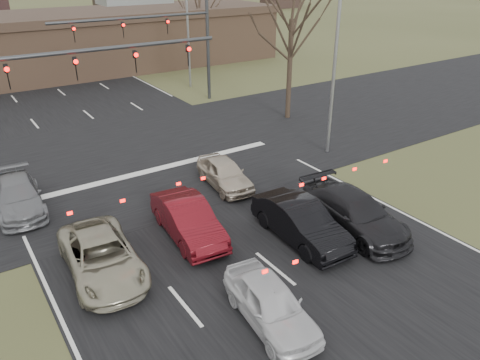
# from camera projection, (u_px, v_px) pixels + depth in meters

# --- Properties ---
(ground) EXTENTS (360.00, 360.00, 0.00)m
(ground) POSITION_uv_depth(u_px,v_px,m) (336.00, 319.00, 13.95)
(ground) COLOR #434726
(ground) RESTS_ON ground
(road_main) EXTENTS (14.00, 300.00, 0.02)m
(road_main) POSITION_uv_depth(u_px,v_px,m) (1.00, 42.00, 59.06)
(road_main) COLOR black
(road_main) RESTS_ON ground
(road_cross) EXTENTS (200.00, 14.00, 0.02)m
(road_cross) POSITION_uv_depth(u_px,v_px,m) (140.00, 157.00, 25.22)
(road_cross) COLOR black
(road_cross) RESTS_ON ground
(building) EXTENTS (42.40, 10.40, 5.30)m
(building) POSITION_uv_depth(u_px,v_px,m) (59.00, 44.00, 42.37)
(building) COLOR brown
(building) RESTS_ON ground
(mast_arm_near) EXTENTS (12.12, 0.24, 8.00)m
(mast_arm_near) POSITION_uv_depth(u_px,v_px,m) (26.00, 85.00, 18.93)
(mast_arm_near) COLOR #383A3D
(mast_arm_near) RESTS_ON ground
(mast_arm_far) EXTENTS (11.12, 0.24, 8.00)m
(mast_arm_far) POSITION_uv_depth(u_px,v_px,m) (172.00, 33.00, 32.16)
(mast_arm_far) COLOR #383A3D
(mast_arm_far) RESTS_ON ground
(streetlight_right_near) EXTENTS (2.34, 0.25, 10.00)m
(streetlight_right_near) POSITION_uv_depth(u_px,v_px,m) (333.00, 49.00, 23.46)
(streetlight_right_near) COLOR gray
(streetlight_right_near) RESTS_ON ground
(streetlight_right_far) EXTENTS (2.34, 0.25, 10.00)m
(streetlight_right_far) POSITION_uv_depth(u_px,v_px,m) (185.00, 16.00, 36.48)
(streetlight_right_far) COLOR gray
(streetlight_right_far) RESTS_ON ground
(car_silver_suv) EXTENTS (2.56, 4.97, 1.34)m
(car_silver_suv) POSITION_uv_depth(u_px,v_px,m) (102.00, 257.00, 15.71)
(car_silver_suv) COLOR #9F9980
(car_silver_suv) RESTS_ON ground
(car_white_sedan) EXTENTS (2.00, 4.03, 1.32)m
(car_white_sedan) POSITION_uv_depth(u_px,v_px,m) (271.00, 303.00, 13.62)
(car_white_sedan) COLOR silver
(car_white_sedan) RESTS_ON ground
(car_black_hatch) EXTENTS (1.81, 4.65, 1.51)m
(car_black_hatch) POSITION_uv_depth(u_px,v_px,m) (301.00, 222.00, 17.62)
(car_black_hatch) COLOR black
(car_black_hatch) RESTS_ON ground
(car_charcoal_sedan) EXTENTS (2.49, 5.28, 1.49)m
(car_charcoal_sedan) POSITION_uv_depth(u_px,v_px,m) (354.00, 212.00, 18.28)
(car_charcoal_sedan) COLOR black
(car_charcoal_sedan) RESTS_ON ground
(car_grey_ahead) EXTENTS (2.13, 4.61, 1.31)m
(car_grey_ahead) POSITION_uv_depth(u_px,v_px,m) (18.00, 196.00, 19.72)
(car_grey_ahead) COLOR slate
(car_grey_ahead) RESTS_ON ground
(car_red_ahead) EXTENTS (1.93, 4.56, 1.46)m
(car_red_ahead) POSITION_uv_depth(u_px,v_px,m) (188.00, 219.00, 17.82)
(car_red_ahead) COLOR #590C13
(car_red_ahead) RESTS_ON ground
(car_silver_ahead) EXTENTS (1.97, 4.00, 1.31)m
(car_silver_ahead) POSITION_uv_depth(u_px,v_px,m) (225.00, 173.00, 21.81)
(car_silver_ahead) COLOR #C2B39D
(car_silver_ahead) RESTS_ON ground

